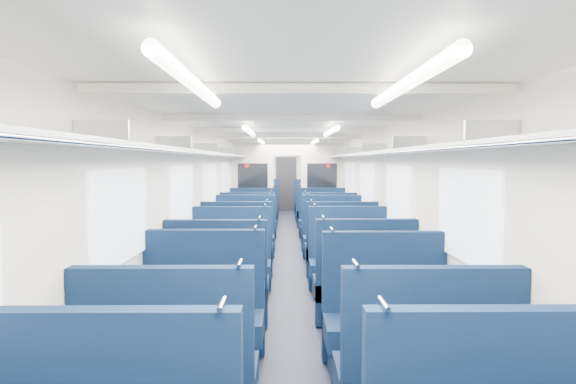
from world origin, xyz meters
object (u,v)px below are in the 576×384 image
object	(u,v)px
seat_9	(363,289)
seat_11	(349,267)
seat_12	(238,252)
seat_6	(202,323)
seat_7	(387,327)
seat_26	(263,203)
seat_22	(259,210)
seat_8	(218,291)
seat_10	(230,268)
seat_14	(244,240)
seat_27	(310,203)
end_door	(286,184)
seat_18	(252,224)
seat_13	(340,252)
seat_16	(248,232)
seat_24	(261,206)
seat_23	(315,210)
seat_19	(323,224)
seat_17	(328,232)
seat_21	(317,214)
seat_25	(312,207)
seat_20	(257,214)
seat_15	(333,241)
bulkhead	(287,186)

from	to	relation	value
seat_9	seat_11	xyz separation A→B (m)	(0.00, 1.18, 0.00)
seat_12	seat_6	bearing A→B (deg)	-90.00
seat_7	seat_26	world-z (taller)	same
seat_22	seat_8	bearing A→B (deg)	-90.00
seat_8	seat_10	distance (m)	1.20
seat_14	seat_27	world-z (taller)	same
seat_22	end_door	bearing A→B (deg)	77.31
seat_18	seat_26	bearing A→B (deg)	90.00
seat_14	end_door	bearing A→B (deg)	84.78
seat_13	seat_26	world-z (taller)	same
seat_14	seat_16	size ratio (longest dim) A/B	1.00
seat_18	seat_24	xyz separation A→B (m)	(0.00, 4.35, 0.00)
seat_6	seat_23	xyz separation A→B (m)	(1.66, 9.93, 0.00)
seat_18	seat_27	size ratio (longest dim) A/B	1.00
seat_8	seat_19	distance (m)	6.09
seat_6	seat_11	xyz separation A→B (m)	(1.66, 2.31, 0.00)
seat_11	seat_14	bearing A→B (deg)	126.16
seat_17	seat_22	xyz separation A→B (m)	(-1.66, 4.44, 0.00)
seat_13	seat_27	size ratio (longest dim) A/B	1.00
seat_16	seat_24	distance (m)	5.57
seat_11	seat_24	bearing A→B (deg)	100.55
seat_14	seat_21	distance (m)	4.67
seat_6	seat_13	xyz separation A→B (m)	(1.66, 3.37, 0.00)
end_door	seat_12	xyz separation A→B (m)	(-0.83, -10.28, -0.61)
seat_14	seat_24	bearing A→B (deg)	90.00
seat_22	seat_26	size ratio (longest dim) A/B	1.00
seat_7	seat_25	world-z (taller)	same
seat_17	seat_24	size ratio (longest dim) A/B	1.00
end_door	seat_8	xyz separation A→B (m)	(-0.83, -12.59, -0.61)
seat_8	seat_18	bearing A→B (deg)	90.00
seat_24	end_door	bearing A→B (deg)	71.20
seat_24	seat_12	bearing A→B (deg)	-90.00
seat_18	seat_27	distance (m)	5.65
seat_12	seat_19	xyz separation A→B (m)	(1.66, 3.54, 0.00)
seat_20	seat_25	bearing A→B (deg)	52.88
seat_7	seat_18	distance (m)	7.19
seat_14	seat_18	world-z (taller)	same
seat_14	seat_15	world-z (taller)	same
seat_8	seat_14	size ratio (longest dim) A/B	1.00
seat_26	seat_27	size ratio (longest dim) A/B	1.00
bulkhead	seat_18	size ratio (longest dim) A/B	2.23
seat_15	seat_21	world-z (taller)	same
seat_13	seat_22	world-z (taller)	same
seat_8	seat_19	world-z (taller)	same
seat_9	seat_12	size ratio (longest dim) A/B	1.00
seat_23	seat_26	xyz separation A→B (m)	(-1.66, 2.43, 0.00)
seat_7	seat_14	world-z (taller)	same
seat_11	seat_13	distance (m)	1.06
seat_17	seat_22	bearing A→B (deg)	110.48
seat_19	seat_20	distance (m)	2.59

